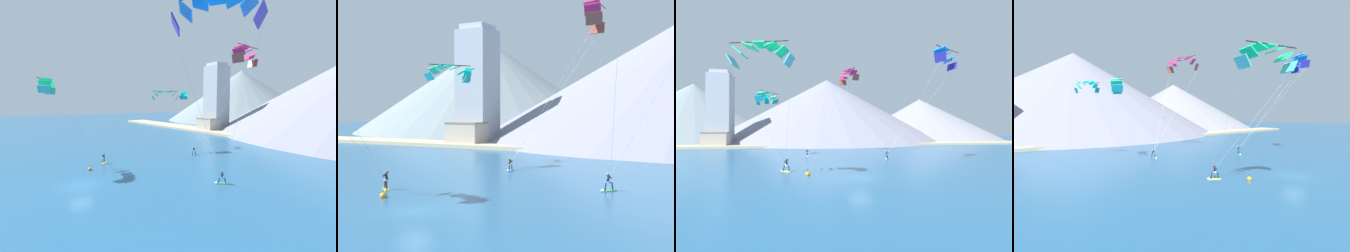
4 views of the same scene
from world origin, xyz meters
The scene contains 13 objects.
ground_plane centered at (0.00, 0.00, 0.00)m, with size 400.00×400.00×0.00m, color #23567F.
kitesurfer_near_lead centered at (-4.76, 22.61, 0.43)m, with size 0.61×1.77×1.62m.
kitesurfer_near_trail centered at (-8.56, 5.92, 0.56)m, with size 1.65×1.33×1.82m.
kitesurfer_mid_center centered at (9.53, 14.79, 0.49)m, with size 1.28×1.68×1.70m.
parafoil_kite_near_lead centered at (4.57, 25.39, 18.17)m, with size 11.10×7.05×18.21m.
parafoil_kite_distant_high_outer centered at (-12.69, 21.20, 12.15)m, with size 4.12×5.88×2.05m.
parafoil_kite_distant_low_drift centered at (-14.36, 27.91, 12.36)m, with size 3.45×3.77×1.97m.
race_marker_buoy centered at (-5.79, 2.75, 0.16)m, with size 0.56×0.56×1.02m.
shoreline_strip centered at (0.00, 52.07, 0.35)m, with size 180.00×10.00×0.70m, color tan.
shore_building_promenade_mid centered at (3.26, 56.68, 2.00)m, with size 7.81×5.83×3.97m.
shore_building_quay_east centered at (-31.77, 53.17, 2.45)m, with size 7.56×5.13×4.87m.
highrise_tower centered at (-31.78, 57.43, 12.44)m, with size 7.00×7.00×25.29m.
mountain_peak_east_shoulder centered at (-60.67, 109.42, 15.22)m, with size 88.79×88.79×30.43m.
Camera 2 is at (22.10, -25.88, 7.26)m, focal length 50.00 mm.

